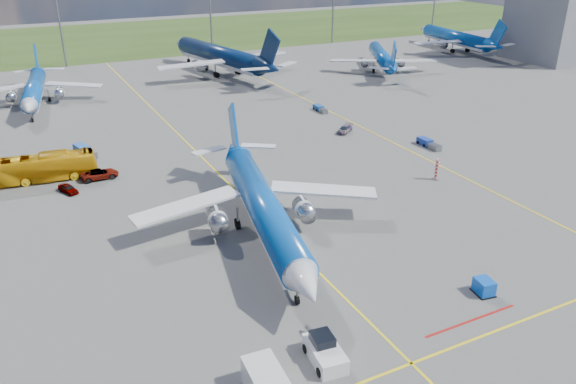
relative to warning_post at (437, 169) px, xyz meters
name	(u,v)px	position (x,y,z in m)	size (l,w,h in m)	color
ground	(294,248)	(-26.00, -8.00, -1.50)	(400.00, 400.00, 0.00)	#575755
grass_strip	(83,41)	(-26.00, 142.00, -1.50)	(400.00, 80.00, 0.01)	#2D4719
taxiway_lines	(209,163)	(-25.83, 19.70, -1.49)	(60.25, 160.00, 0.02)	yellow
floodlight_masts	(138,12)	(-16.00, 102.00, 11.06)	(202.20, 0.50, 22.70)	slate
warning_post	(437,169)	(0.00, 0.00, 0.00)	(0.50, 0.50, 3.00)	red
bg_jet_nnw	(37,105)	(-45.91, 65.23, -1.50)	(27.33, 35.87, 9.40)	#0B4DA6
bg_jet_n	(220,73)	(-3.20, 76.18, -1.50)	(37.15, 48.76, 12.77)	#081E45
bg_jet_ne	(381,70)	(34.30, 61.47, -1.50)	(27.86, 36.56, 9.58)	#0B4DA6
bg_jet_ene	(454,51)	(69.43, 74.04, -1.50)	(31.66, 41.55, 10.88)	#0B4DA6
main_airliner	(264,236)	(-27.79, -4.03, -1.50)	(30.29, 39.76, 10.41)	#0B4DA6
pushback_tug	(324,351)	(-31.86, -24.55, -0.68)	(2.71, 6.12, 2.04)	silver
uld_container	(484,287)	(-14.05, -23.34, -0.78)	(1.45, 1.81, 1.45)	blue
apron_bus	(45,167)	(-47.81, 23.75, 0.38)	(3.16, 13.50, 3.76)	#DC9F0C
service_car_a	(68,189)	(-45.74, 18.03, -0.93)	(1.34, 3.33, 1.13)	#999999
service_car_b	(100,174)	(-41.22, 21.02, -0.81)	(2.31, 5.00, 1.39)	#999999
service_car_c	(345,129)	(-0.32, 23.12, -0.91)	(1.65, 4.07, 1.18)	#999999
baggage_tug_w	(428,144)	(7.80, 11.08, -0.99)	(1.47, 4.92, 1.10)	#1A379D
baggage_tug_c	(85,151)	(-41.64, 31.89, -0.92)	(2.94, 5.72, 1.24)	#1B52A4
baggage_tug_e	(320,109)	(2.36, 36.33, -1.04)	(1.48, 4.46, 0.99)	#194E96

